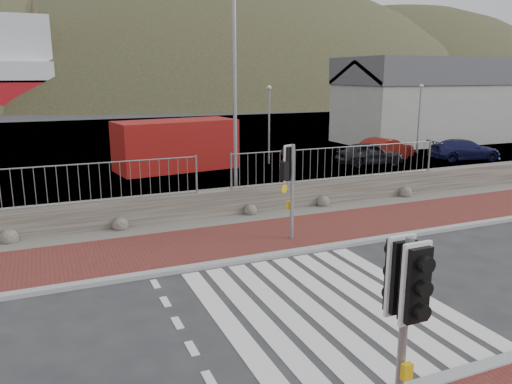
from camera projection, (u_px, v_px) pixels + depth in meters
name	position (u px, v px, depth m)	size (l,w,h in m)	color
ground	(326.00, 306.00, 10.30)	(220.00, 220.00, 0.00)	#28282B
sidewalk_far	(244.00, 240.00, 14.32)	(40.00, 3.00, 0.08)	brown
kerb_far	(266.00, 257.00, 12.97)	(40.00, 0.25, 0.12)	gray
zebra_crossing	(326.00, 306.00, 10.30)	(4.62, 5.60, 0.01)	silver
gravel_strip	(221.00, 222.00, 16.11)	(40.00, 1.50, 0.06)	#59544C
stone_wall	(213.00, 204.00, 16.73)	(40.00, 0.60, 0.90)	#4B453D
railing	(214.00, 164.00, 16.28)	(18.07, 0.07, 1.22)	gray
quay	(121.00, 142.00, 35.26)	(120.00, 40.00, 0.50)	#4C4C4F
water	(81.00, 111.00, 66.57)	(220.00, 50.00, 0.05)	#3F4C54
harbor_building	(426.00, 100.00, 35.10)	(12.20, 6.20, 5.80)	#9E9E99
hills_backdrop	(117.00, 221.00, 96.81)	(254.00, 90.00, 100.00)	#31351F
traffic_signal_near	(406.00, 297.00, 6.13)	(0.40, 0.24, 2.78)	gray
traffic_signal_far	(292.00, 172.00, 13.88)	(0.68, 0.45, 2.79)	gray
streetlight	(238.00, 89.00, 17.05)	(1.57, 0.36, 7.41)	gray
shipping_container	(176.00, 145.00, 24.96)	(5.91, 2.46, 2.46)	maroon
car_a	(370.00, 153.00, 26.37)	(1.42, 3.53, 1.20)	black
car_b	(384.00, 149.00, 27.55)	(1.35, 3.88, 1.28)	#62130E
car_c	(465.00, 150.00, 27.85)	(1.62, 3.98, 1.16)	#151643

